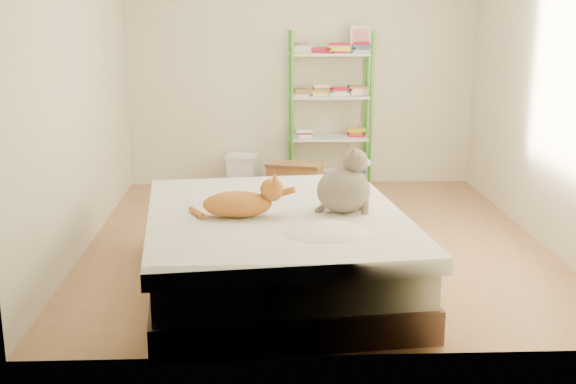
{
  "coord_description": "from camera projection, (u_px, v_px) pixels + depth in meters",
  "views": [
    {
      "loc": [
        -0.47,
        -5.84,
        1.92
      ],
      "look_at": [
        -0.26,
        -0.75,
        0.62
      ],
      "focal_mm": 45.0,
      "sensor_mm": 36.0,
      "label": 1
    }
  ],
  "objects": [
    {
      "name": "shelf_unit",
      "position": [
        330.0,
        109.0,
        7.77
      ],
      "size": [
        0.88,
        0.36,
        1.74
      ],
      "color": "green",
      "rests_on": "ground"
    },
    {
      "name": "orange_cat",
      "position": [
        237.0,
        201.0,
        4.84
      ],
      "size": [
        0.55,
        0.3,
        0.22
      ],
      "primitive_type": null,
      "rotation": [
        0.0,
        0.0,
        0.0
      ],
      "color": "orange",
      "rests_on": "bed"
    },
    {
      "name": "white_bin",
      "position": [
        242.0,
        171.0,
        7.87
      ],
      "size": [
        0.37,
        0.34,
        0.38
      ],
      "rotation": [
        0.0,
        0.0,
        -0.18
      ],
      "color": "white",
      "rests_on": "ground"
    },
    {
      "name": "room",
      "position": [
        316.0,
        87.0,
        5.83
      ],
      "size": [
        3.81,
        4.21,
        2.61
      ],
      "color": "tan",
      "rests_on": "ground"
    },
    {
      "name": "grey_cat",
      "position": [
        344.0,
        181.0,
        4.92
      ],
      "size": [
        0.41,
        0.35,
        0.45
      ],
      "primitive_type": null,
      "rotation": [
        0.0,
        0.0,
        1.62
      ],
      "color": "#746853",
      "rests_on": "bed"
    },
    {
      "name": "bed",
      "position": [
        276.0,
        250.0,
        5.05
      ],
      "size": [
        1.97,
        2.35,
        0.55
      ],
      "rotation": [
        0.0,
        0.0,
        0.11
      ],
      "color": "brown",
      "rests_on": "ground"
    },
    {
      "name": "cardboard_box",
      "position": [
        295.0,
        182.0,
        7.42
      ],
      "size": [
        0.6,
        0.6,
        0.42
      ],
      "rotation": [
        0.0,
        0.0,
        -0.22
      ],
      "color": "#9A5C3E",
      "rests_on": "ground"
    }
  ]
}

